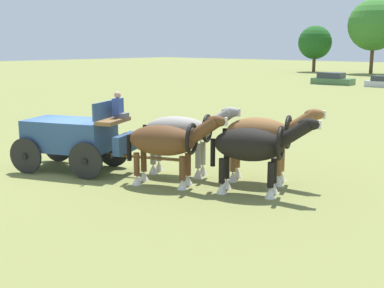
{
  "coord_description": "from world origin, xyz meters",
  "views": [
    {
      "loc": [
        13.92,
        -8.91,
        4.12
      ],
      "look_at": [
        4.04,
        1.63,
        1.2
      ],
      "focal_mm": 46.02,
      "sensor_mm": 36.0,
      "label": 1
    }
  ],
  "objects_px": {
    "draft_horse_rear_near": "(182,132)",
    "draft_horse_lead_off": "(253,147)",
    "show_wagon": "(74,136)",
    "parked_vehicle_a": "(332,79)",
    "draft_horse_lead_near": "(262,136)",
    "draft_horse_rear_off": "(167,142)"
  },
  "relations": [
    {
      "from": "draft_horse_rear_near",
      "to": "draft_horse_lead_off",
      "type": "distance_m",
      "value": 2.9
    },
    {
      "from": "show_wagon",
      "to": "parked_vehicle_a",
      "type": "relative_size",
      "value": 1.27
    },
    {
      "from": "show_wagon",
      "to": "draft_horse_lead_off",
      "type": "bearing_deg",
      "value": 17.9
    },
    {
      "from": "parked_vehicle_a",
      "to": "show_wagon",
      "type": "bearing_deg",
      "value": -74.11
    },
    {
      "from": "draft_horse_lead_near",
      "to": "parked_vehicle_a",
      "type": "distance_m",
      "value": 40.05
    },
    {
      "from": "show_wagon",
      "to": "draft_horse_rear_off",
      "type": "xyz_separation_m",
      "value": [
        3.55,
        0.86,
        0.15
      ]
    },
    {
      "from": "draft_horse_rear_near",
      "to": "draft_horse_rear_off",
      "type": "distance_m",
      "value": 1.3
    },
    {
      "from": "draft_horse_rear_off",
      "to": "draft_horse_lead_near",
      "type": "distance_m",
      "value": 2.9
    },
    {
      "from": "draft_horse_rear_near",
      "to": "draft_horse_lead_near",
      "type": "height_order",
      "value": "draft_horse_lead_near"
    },
    {
      "from": "draft_horse_rear_near",
      "to": "draft_horse_lead_off",
      "type": "bearing_deg",
      "value": -2.7
    },
    {
      "from": "draft_horse_rear_near",
      "to": "parked_vehicle_a",
      "type": "bearing_deg",
      "value": 110.86
    },
    {
      "from": "draft_horse_lead_off",
      "to": "parked_vehicle_a",
      "type": "relative_size",
      "value": 0.66
    },
    {
      "from": "show_wagon",
      "to": "draft_horse_rear_near",
      "type": "bearing_deg",
      "value": 34.12
    },
    {
      "from": "draft_horse_rear_off",
      "to": "parked_vehicle_a",
      "type": "height_order",
      "value": "draft_horse_rear_off"
    },
    {
      "from": "draft_horse_rear_near",
      "to": "draft_horse_rear_off",
      "type": "relative_size",
      "value": 1.03
    },
    {
      "from": "draft_horse_lead_off",
      "to": "parked_vehicle_a",
      "type": "distance_m",
      "value": 41.35
    },
    {
      "from": "draft_horse_rear_near",
      "to": "draft_horse_lead_near",
      "type": "xyz_separation_m",
      "value": [
        2.36,
        1.05,
        0.04
      ]
    },
    {
      "from": "draft_horse_lead_off",
      "to": "parked_vehicle_a",
      "type": "xyz_separation_m",
      "value": [
        -17.17,
        37.61,
        -0.81
      ]
    },
    {
      "from": "show_wagon",
      "to": "draft_horse_lead_off",
      "type": "distance_m",
      "value": 6.22
    },
    {
      "from": "parked_vehicle_a",
      "to": "draft_horse_rear_near",
      "type": "bearing_deg",
      "value": -69.14
    },
    {
      "from": "show_wagon",
      "to": "draft_horse_lead_near",
      "type": "xyz_separation_m",
      "value": [
        5.38,
        3.1,
        0.28
      ]
    },
    {
      "from": "draft_horse_rear_off",
      "to": "draft_horse_lead_near",
      "type": "relative_size",
      "value": 1.02
    }
  ]
}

